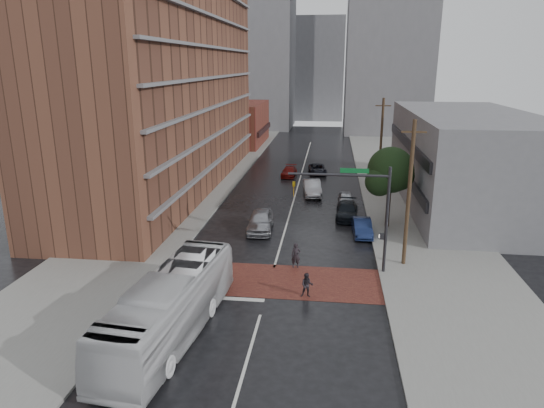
% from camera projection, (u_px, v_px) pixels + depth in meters
% --- Properties ---
extents(ground, '(160.00, 160.00, 0.00)m').
position_uv_depth(ground, '(269.00, 284.00, 30.62)').
color(ground, black).
rests_on(ground, ground).
extents(crosswalk, '(14.00, 5.00, 0.02)m').
position_uv_depth(crosswalk, '(270.00, 280.00, 31.09)').
color(crosswalk, brown).
rests_on(crosswalk, ground).
extents(sidewalk_west, '(9.00, 90.00, 0.15)m').
position_uv_depth(sidewalk_west, '(198.00, 184.00, 55.77)').
color(sidewalk_west, gray).
rests_on(sidewalk_west, ground).
extents(sidewalk_east, '(9.00, 90.00, 0.15)m').
position_uv_depth(sidewalk_east, '(402.00, 190.00, 53.08)').
color(sidewalk_east, gray).
rests_on(sidewalk_east, ground).
extents(apartment_block, '(10.00, 44.00, 28.00)m').
position_uv_depth(apartment_block, '(167.00, 57.00, 51.21)').
color(apartment_block, brown).
rests_on(apartment_block, ground).
extents(storefront_west, '(8.00, 16.00, 7.00)m').
position_uv_depth(storefront_west, '(240.00, 124.00, 82.51)').
color(storefront_west, maroon).
rests_on(storefront_west, ground).
extents(building_east, '(11.00, 26.00, 9.00)m').
position_uv_depth(building_east, '(466.00, 160.00, 46.50)').
color(building_east, slate).
rests_on(building_east, ground).
extents(distant_tower_west, '(18.00, 16.00, 32.00)m').
position_uv_depth(distant_tower_west, '(250.00, 50.00, 102.12)').
color(distant_tower_west, slate).
rests_on(distant_tower_west, ground).
extents(distant_tower_east, '(16.00, 14.00, 36.00)m').
position_uv_depth(distant_tower_east, '(389.00, 38.00, 92.58)').
color(distant_tower_east, slate).
rests_on(distant_tower_east, ground).
extents(distant_tower_center, '(12.00, 10.00, 24.00)m').
position_uv_depth(distant_tower_center, '(319.00, 69.00, 117.81)').
color(distant_tower_center, slate).
rests_on(distant_tower_center, ground).
extents(street_tree, '(4.20, 4.10, 6.90)m').
position_uv_depth(street_tree, '(391.00, 173.00, 39.77)').
color(street_tree, '#332319').
rests_on(street_tree, ground).
extents(signal_mast, '(6.50, 0.30, 7.20)m').
position_uv_depth(signal_mast, '(365.00, 204.00, 31.00)').
color(signal_mast, '#2D2D33').
rests_on(signal_mast, ground).
extents(utility_pole_near, '(1.60, 0.26, 10.00)m').
position_uv_depth(utility_pole_near, '(409.00, 193.00, 31.97)').
color(utility_pole_near, '#473321').
rests_on(utility_pole_near, ground).
extents(utility_pole_far, '(1.60, 0.26, 10.00)m').
position_uv_depth(utility_pole_far, '(381.00, 145.00, 51.03)').
color(utility_pole_far, '#473321').
rests_on(utility_pole_far, ground).
extents(transit_bus, '(4.02, 12.23, 3.34)m').
position_uv_depth(transit_bus, '(171.00, 306.00, 24.32)').
color(transit_bus, silver).
rests_on(transit_bus, ground).
extents(pedestrian_a, '(0.70, 0.52, 1.75)m').
position_uv_depth(pedestrian_a, '(296.00, 256.00, 32.82)').
color(pedestrian_a, black).
rests_on(pedestrian_a, ground).
extents(pedestrian_b, '(0.74, 0.58, 1.51)m').
position_uv_depth(pedestrian_b, '(307.00, 285.00, 28.69)').
color(pedestrian_b, '#262126').
rests_on(pedestrian_b, ground).
extents(car_travel_a, '(2.25, 5.11, 1.71)m').
position_uv_depth(car_travel_a, '(260.00, 221.00, 40.06)').
color(car_travel_a, '#A4A6AC').
rests_on(car_travel_a, ground).
extents(car_travel_b, '(2.30, 5.05, 1.61)m').
position_uv_depth(car_travel_b, '(312.00, 188.00, 50.94)').
color(car_travel_b, '#A2A4A9').
rests_on(car_travel_b, ground).
extents(car_travel_c, '(1.87, 4.13, 1.17)m').
position_uv_depth(car_travel_c, '(289.00, 172.00, 59.61)').
color(car_travel_c, maroon).
rests_on(car_travel_c, ground).
extents(suv_travel, '(2.56, 4.59, 1.21)m').
position_uv_depth(suv_travel, '(317.00, 169.00, 60.95)').
color(suv_travel, black).
rests_on(suv_travel, ground).
extents(car_parked_near, '(1.60, 4.10, 1.33)m').
position_uv_depth(car_parked_near, '(362.00, 227.00, 39.11)').
color(car_parked_near, '#16244E').
rests_on(car_parked_near, ground).
extents(car_parked_mid, '(2.13, 4.83, 1.38)m').
position_uv_depth(car_parked_mid, '(347.00, 211.00, 43.48)').
color(car_parked_mid, black).
rests_on(car_parked_mid, ground).
extents(car_parked_far, '(1.52, 3.65, 1.24)m').
position_uv_depth(car_parked_far, '(346.00, 199.00, 47.59)').
color(car_parked_far, '#B2B4BA').
rests_on(car_parked_far, ground).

